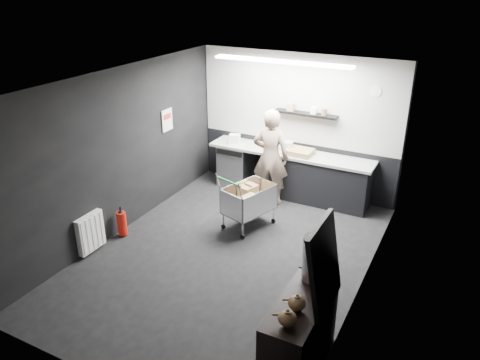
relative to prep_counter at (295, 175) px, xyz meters
The scene contains 22 objects.
floor 2.47m from the prep_counter, 93.20° to the right, with size 5.50×5.50×0.00m, color black.
ceiling 3.30m from the prep_counter, 93.20° to the right, with size 5.50×5.50×0.00m, color silver.
wall_back 0.96m from the prep_counter, 112.30° to the left, with size 5.50×5.50×0.00m, color black.
wall_front 5.25m from the prep_counter, 91.50° to the right, with size 5.50×5.50×0.00m, color black.
wall_left 3.35m from the prep_counter, 131.43° to the right, with size 5.50×5.50×0.00m, color black.
wall_right 3.18m from the prep_counter, 52.38° to the right, with size 5.50×5.50×0.00m, color black.
kitchen_wall_panel 1.43m from the prep_counter, 113.58° to the left, with size 3.95×0.02×1.70m, color silver.
dado_panel 0.34m from the prep_counter, 113.58° to the left, with size 3.95×0.02×1.00m, color black.
floating_shelf 1.18m from the prep_counter, 72.13° to the left, with size 1.20×0.22×0.04m, color black.
wall_clock 2.13m from the prep_counter, 13.36° to the left, with size 0.20×0.20×0.03m, color white.
poster 2.63m from the prep_counter, 152.11° to the right, with size 0.02×0.30×0.40m, color white.
poster_red_band 2.66m from the prep_counter, 152.05° to the right, with size 0.01×0.22×0.10m, color red.
radiator 3.92m from the prep_counter, 122.01° to the right, with size 0.10×0.50×0.60m, color white.
ceiling_strip 2.29m from the prep_counter, 103.37° to the right, with size 2.40×0.20×0.04m, color white.
prep_counter is the anchor object (origin of this frame).
person 0.72m from the prep_counter, 126.74° to the right, with size 0.66×0.44×1.82m, color beige.
shopping_cart 1.49m from the prep_counter, 100.82° to the right, with size 0.81×1.08×1.01m.
sideboard 4.34m from the prep_counter, 67.98° to the right, with size 0.52×1.22×1.83m.
fire_extinguisher 3.37m from the prep_counter, 126.20° to the right, with size 0.15×0.15×0.51m.
cardboard_box 0.50m from the prep_counter, 39.87° to the right, with size 0.51×0.39×0.10m, color #9E8654.
pink_tub 0.57m from the prep_counter, behind, with size 0.19×0.19×0.19m, color beige.
white_container 1.40m from the prep_counter, behind, with size 0.21×0.16×0.18m, color white.
Camera 1 is at (2.97, -5.38, 4.02)m, focal length 35.00 mm.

